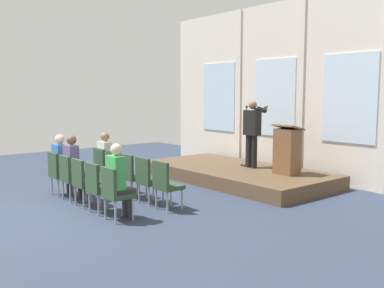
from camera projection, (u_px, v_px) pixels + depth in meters
The scene contains 20 objects.
ground_plane at pixel (40, 214), 7.96m from camera, with size 16.87×16.87×0.00m, color #2D384C.
rear_partition at pixel (277, 90), 11.72m from camera, with size 8.30×0.14×4.58m.
stage_platform at pixel (235, 174), 11.06m from camera, with size 4.94×2.41×0.33m, color brown.
speaker at pixel (252, 129), 10.90m from camera, with size 0.50×0.69×1.68m.
mic_stand at pixel (246, 153), 11.27m from camera, with size 0.28×0.28×1.55m.
lectern at pixel (287, 150), 10.07m from camera, with size 0.60×0.48×1.16m.
chair_r0_c0 at pixel (104, 166), 10.06m from camera, with size 0.46×0.44×0.94m.
audience_r0_c0 at pixel (107, 157), 10.08m from camera, with size 0.36×0.39×1.30m.
chair_r0_c1 at pixel (117, 169), 9.58m from camera, with size 0.46×0.44×0.94m.
chair_r0_c2 at pixel (131, 173), 9.11m from camera, with size 0.46×0.44×0.94m.
chair_r0_c3 at pixel (148, 178), 8.64m from camera, with size 0.46×0.44×0.94m.
chair_r0_c4 at pixel (166, 182), 8.17m from camera, with size 0.46×0.44×0.94m.
chair_r1_c0 at pixel (59, 171), 9.38m from camera, with size 0.46×0.44×0.94m.
audience_r1_c0 at pixel (62, 161), 9.41m from camera, with size 0.36×0.39×1.32m.
chair_r1_c1 at pixel (70, 175), 8.91m from camera, with size 0.46×0.44×0.94m.
audience_r1_c1 at pixel (74, 164), 8.94m from camera, with size 0.36×0.39×1.36m.
chair_r1_c2 at pixel (83, 180), 8.44m from camera, with size 0.46×0.44×0.94m.
chair_r1_c3 at pixel (98, 185), 7.97m from camera, with size 0.46×0.44×0.94m.
chair_r1_c4 at pixel (115, 190), 7.50m from camera, with size 0.46×0.44×0.94m.
audience_r1_c4 at pixel (118, 178), 7.52m from camera, with size 0.36×0.39×1.34m.
Camera 1 is at (7.77, -2.74, 2.20)m, focal length 40.90 mm.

